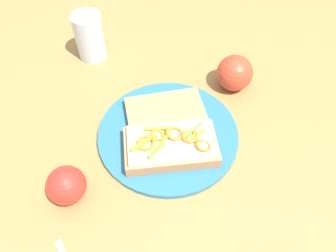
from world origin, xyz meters
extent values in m
plane|color=olive|center=(0.00, 0.00, 0.00)|extent=(2.00, 2.00, 0.00)
cylinder|color=teal|center=(0.00, 0.00, 0.01)|extent=(0.28, 0.28, 0.01)
cube|color=tan|center=(-0.04, -0.01, 0.02)|extent=(0.15, 0.20, 0.03)
cube|color=#EDE5CA|center=(-0.04, -0.01, 0.04)|extent=(0.13, 0.18, 0.01)
torus|color=#B88122|center=(-0.04, 0.01, 0.05)|extent=(0.03, 0.03, 0.01)
torus|color=#C07726|center=(-0.04, -0.07, 0.05)|extent=(0.03, 0.03, 0.02)
torus|color=#BF7D27|center=(-0.06, 0.03, 0.05)|extent=(0.05, 0.05, 0.01)
torus|color=#C57832|center=(-0.03, -0.02, 0.05)|extent=(0.05, 0.05, 0.02)
torus|color=#B4772B|center=(-0.03, -0.05, 0.05)|extent=(0.04, 0.04, 0.01)
cube|color=#71B039|center=(-0.06, 0.00, 0.05)|extent=(0.06, 0.03, 0.01)
cube|color=#72A547|center=(-0.01, -0.05, 0.05)|extent=(0.05, 0.03, 0.01)
cube|color=#6F9E3C|center=(-0.07, 0.01, 0.05)|extent=(0.04, 0.02, 0.01)
cube|color=#81B23C|center=(-0.02, -0.06, 0.05)|extent=(0.03, 0.03, 0.01)
cube|color=#8BAF3B|center=(-0.02, 0.02, 0.05)|extent=(0.02, 0.05, 0.01)
cube|color=#7CB532|center=(-0.06, 0.03, 0.05)|extent=(0.05, 0.04, 0.01)
cube|color=tan|center=(0.04, 0.01, 0.02)|extent=(0.15, 0.18, 0.02)
sphere|color=#D4412A|center=(0.17, -0.11, 0.04)|extent=(0.09, 0.09, 0.08)
sphere|color=red|center=(-0.16, 0.14, 0.03)|extent=(0.08, 0.08, 0.07)
cylinder|color=silver|center=(0.20, 0.23, 0.06)|extent=(0.07, 0.07, 0.11)
camera|label=1|loc=(-0.39, -0.08, 0.54)|focal=35.59mm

